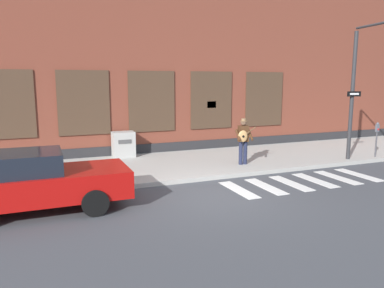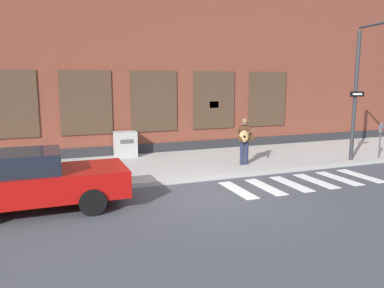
% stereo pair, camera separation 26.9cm
% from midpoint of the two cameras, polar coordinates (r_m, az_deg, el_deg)
% --- Properties ---
extents(ground_plane, '(160.00, 160.00, 0.00)m').
position_cam_midpoint_polar(ground_plane, '(10.74, 4.13, -7.99)').
color(ground_plane, '#424449').
extents(sidewalk, '(28.00, 4.71, 0.15)m').
position_cam_midpoint_polar(sidewalk, '(14.30, -2.65, -3.23)').
color(sidewalk, '#ADAAA3').
rests_on(sidewalk, ground).
extents(building_backdrop, '(28.00, 4.06, 8.54)m').
position_cam_midpoint_polar(building_backdrop, '(18.15, -7.20, 12.71)').
color(building_backdrop, brown).
rests_on(building_backdrop, ground).
extents(crosswalk, '(5.20, 1.90, 0.01)m').
position_cam_midpoint_polar(crosswalk, '(12.70, 17.22, -5.61)').
color(crosswalk, silver).
rests_on(crosswalk, ground).
extents(red_car, '(4.60, 1.99, 1.53)m').
position_cam_midpoint_polar(red_car, '(10.17, -22.63, -5.22)').
color(red_car, '#B20F0C').
rests_on(red_car, ground).
extents(busker, '(0.72, 0.61, 1.73)m').
position_cam_midpoint_polar(busker, '(14.00, 8.55, 0.80)').
color(busker, '#1E233D').
rests_on(busker, sidewalk).
extents(traffic_light, '(0.78, 2.73, 5.16)m').
position_cam_midpoint_polar(traffic_light, '(15.15, 26.66, 10.34)').
color(traffic_light, '#2D2D30').
rests_on(traffic_light, sidewalk).
extents(parking_meter, '(0.13, 0.11, 1.44)m').
position_cam_midpoint_polar(parking_meter, '(16.99, 27.20, 1.25)').
color(parking_meter, '#47474C').
rests_on(parking_meter, sidewalk).
extents(utility_box, '(0.89, 0.64, 1.05)m').
position_cam_midpoint_polar(utility_box, '(15.65, -9.63, -0.01)').
color(utility_box, '#ADADA8').
rests_on(utility_box, sidewalk).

